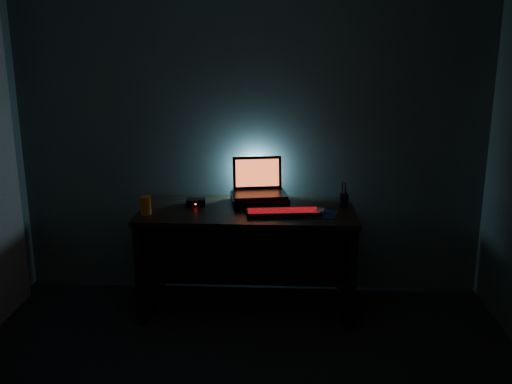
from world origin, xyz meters
The scene contains 10 objects.
room centered at (0.00, 0.00, 1.25)m, with size 3.50×4.00×2.50m.
desk centered at (0.00, 1.67, 0.49)m, with size 1.50×0.70×0.75m.
riser centered at (0.08, 1.77, 0.78)m, with size 0.40×0.30×0.06m, color black.
laptop centered at (0.07, 1.82, 0.87)m, with size 0.42×0.34×0.26m.
keyboard centered at (0.25, 1.50, 0.77)m, with size 0.52×0.22×0.03m.
mousepad centered at (0.50, 1.53, 0.75)m, with size 0.22×0.20×0.00m, color navy.
mouse centered at (0.50, 1.53, 0.77)m, with size 0.05×0.09×0.03m, color gray.
pen_cup centered at (0.68, 1.72, 0.80)m, with size 0.06×0.06×0.09m, color black.
juice_glass centered at (-0.68, 1.46, 0.81)m, with size 0.07×0.07×0.13m, color orange.
router centered at (-0.37, 1.70, 0.77)m, with size 0.14×0.12×0.05m.
Camera 1 is at (0.25, -2.20, 1.89)m, focal length 40.00 mm.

